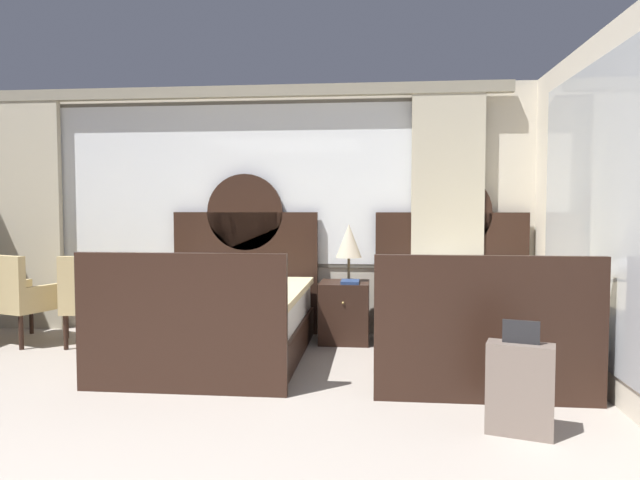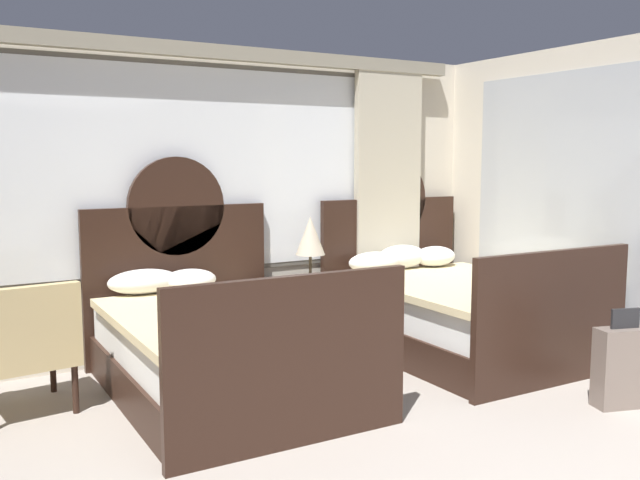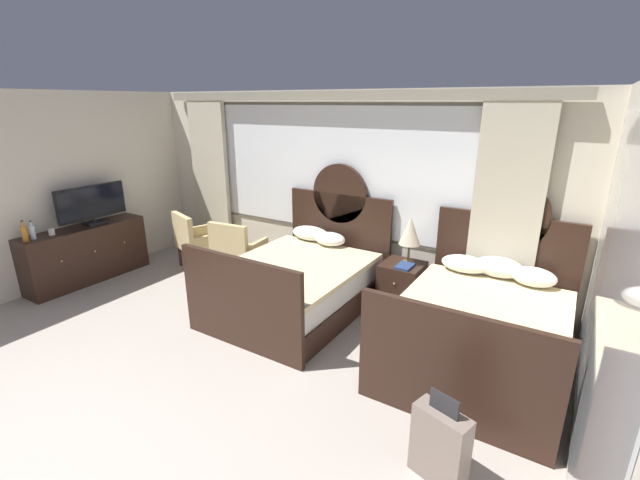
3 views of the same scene
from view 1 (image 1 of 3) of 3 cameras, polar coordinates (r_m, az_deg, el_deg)
The scene contains 9 objects.
wall_back_window at distance 6.47m, azimuth -8.60°, elevation 3.68°, with size 6.50×0.22×2.70m.
bed_near_window at distance 5.48m, azimuth -9.80°, elevation -7.35°, with size 1.59×2.17×1.74m.
bed_near_mirror at distance 5.34m, azimuth 14.05°, elevation -7.60°, with size 1.59×2.17×1.74m.
nightstand_between_beds at distance 5.96m, azimuth 2.43°, elevation -7.09°, with size 0.50×0.52×0.62m.
table_lamp_on_nightstand at distance 5.94m, azimuth 2.87°, elevation -0.15°, with size 0.27×0.27×0.59m.
book_on_nightstand at distance 5.81m, azimuth 3.00°, elevation -4.15°, with size 0.18×0.26×0.03m.
armchair_by_window_left at distance 6.18m, azimuth -20.93°, elevation -5.26°, with size 0.70×0.70×0.91m.
armchair_by_window_centre at distance 6.61m, azimuth -27.64°, elevation -4.87°, with size 0.81×0.81×0.91m.
suitcase_on_floor at distance 3.80m, azimuth 19.14°, elevation -13.66°, with size 0.42×0.27×0.70m.
Camera 1 is at (1.60, -1.87, 1.38)m, focal length 32.41 mm.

